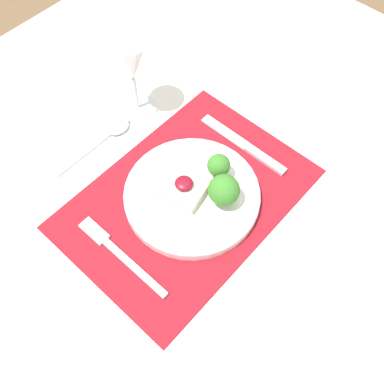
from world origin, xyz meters
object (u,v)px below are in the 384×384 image
at_px(fork, 116,251).
at_px(wine_glass_near, 131,64).
at_px(knife, 248,148).
at_px(spoon, 110,132).
at_px(dinner_plate, 195,193).

bearing_deg(fork, wine_glass_near, 37.17).
bearing_deg(knife, spoon, 122.32).
bearing_deg(wine_glass_near, spoon, -175.72).
bearing_deg(wine_glass_near, fork, -140.59).
bearing_deg(knife, wine_glass_near, 104.98).
bearing_deg(spoon, fork, -131.83).
height_order(fork, knife, knife).
distance_m(knife, spoon, 0.27).
bearing_deg(fork, knife, -7.48).
xyz_separation_m(dinner_plate, fork, (-0.17, 0.03, -0.01)).
bearing_deg(dinner_plate, fork, 171.14).
distance_m(knife, wine_glass_near, 0.27).
relative_size(fork, knife, 1.00).
distance_m(dinner_plate, wine_glass_near, 0.26).
relative_size(dinner_plate, spoon, 1.33).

